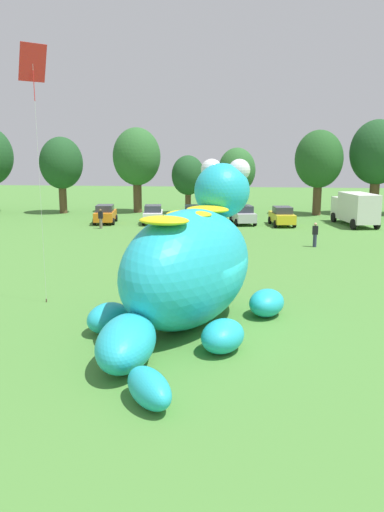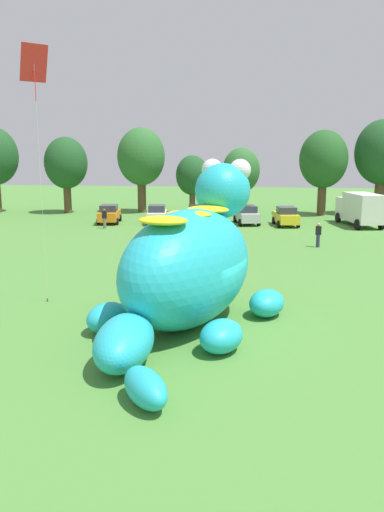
{
  "view_description": "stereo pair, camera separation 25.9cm",
  "coord_description": "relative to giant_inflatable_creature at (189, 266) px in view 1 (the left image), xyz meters",
  "views": [
    {
      "loc": [
        1.3,
        -18.65,
        6.55
      ],
      "look_at": [
        -1.14,
        1.44,
        2.46
      ],
      "focal_mm": 36.35,
      "sensor_mm": 36.0,
      "label": 1
    },
    {
      "loc": [
        1.56,
        -18.62,
        6.55
      ],
      "look_at": [
        -1.14,
        1.44,
        2.46
      ],
      "focal_mm": 36.35,
      "sensor_mm": 36.0,
      "label": 2
    }
  ],
  "objects": [
    {
      "name": "spectator_near_inflatable",
      "position": [
        -1.22,
        17.2,
        -1.43
      ],
      "size": [
        0.38,
        0.26,
        1.71
      ],
      "color": "black",
      "rests_on": "ground"
    },
    {
      "name": "tree_left",
      "position": [
        -18.17,
        34.83,
        3.02
      ],
      "size": [
        4.57,
        4.57,
        8.11
      ],
      "color": "brown",
      "rests_on": "ground"
    },
    {
      "name": "spectator_by_cars",
      "position": [
        -0.82,
        18.89,
        -1.43
      ],
      "size": [
        0.38,
        0.26,
        1.71
      ],
      "color": "#2D334C",
      "rests_on": "ground"
    },
    {
      "name": "car_white",
      "position": [
        -6.89,
        27.82,
        -1.43
      ],
      "size": [
        2.41,
        4.32,
        1.72
      ],
      "color": "white",
      "rests_on": "ground"
    },
    {
      "name": "car_orange",
      "position": [
        -11.36,
        27.5,
        -1.43
      ],
      "size": [
        2.42,
        4.32,
        1.72
      ],
      "color": "orange",
      "rests_on": "ground"
    },
    {
      "name": "spectator_wandering",
      "position": [
        6.65,
        17.37,
        -1.43
      ],
      "size": [
        0.38,
        0.26,
        1.71
      ],
      "color": "#2D334C",
      "rests_on": "ground"
    },
    {
      "name": "tree_centre",
      "position": [
        0.45,
        36.42,
        2.27
      ],
      "size": [
        3.93,
        3.93,
        6.97
      ],
      "color": "brown",
      "rests_on": "ground"
    },
    {
      "name": "car_silver",
      "position": [
        1.36,
        28.54,
        -1.43
      ],
      "size": [
        2.62,
        4.38,
        1.72
      ],
      "color": "#B7BABF",
      "rests_on": "ground"
    },
    {
      "name": "spectator_mid_field",
      "position": [
        -10.78,
        24.11,
        -1.43
      ],
      "size": [
        0.38,
        0.26,
        1.71
      ],
      "color": "#726656",
      "rests_on": "ground"
    },
    {
      "name": "tethered_flying_kite",
      "position": [
        -6.65,
        2.08,
        7.61
      ],
      "size": [
        1.13,
        1.13,
        10.81
      ],
      "color": "brown",
      "rests_on": "ground"
    },
    {
      "name": "giant_inflatable_creature",
      "position": [
        0.0,
        0.0,
        0.0
      ],
      "size": [
        7.71,
        12.59,
        6.25
      ],
      "color": "#23B2C6",
      "rests_on": "ground"
    },
    {
      "name": "tree_mid_right",
      "position": [
        14.84,
        37.38,
        4.13
      ],
      "size": [
        5.53,
        5.53,
        9.81
      ],
      "color": "brown",
      "rests_on": "ground"
    },
    {
      "name": "ground_plane",
      "position": [
        1.13,
        -0.42,
        -2.29
      ],
      "size": [
        160.0,
        160.0,
        0.0
      ],
      "primitive_type": "plane",
      "color": "#4C8438"
    },
    {
      "name": "tree_centre_left",
      "position": [
        -4.69,
        36.01,
        1.76
      ],
      "size": [
        3.48,
        3.48,
        6.18
      ],
      "color": "brown",
      "rests_on": "ground"
    },
    {
      "name": "car_black",
      "position": [
        -3.21,
        28.12,
        -1.43
      ],
      "size": [
        2.35,
        4.29,
        1.72
      ],
      "color": "black",
      "rests_on": "ground"
    },
    {
      "name": "car_yellow",
      "position": [
        4.89,
        27.94,
        -1.43
      ],
      "size": [
        2.42,
        4.32,
        1.72
      ],
      "color": "yellow",
      "rests_on": "ground"
    },
    {
      "name": "tree_centre_right",
      "position": [
        8.88,
        36.45,
        3.44
      ],
      "size": [
        4.93,
        4.93,
        8.76
      ],
      "color": "brown",
      "rests_on": "ground"
    },
    {
      "name": "box_truck",
      "position": [
        11.38,
        28.71,
        -0.69
      ],
      "size": [
        3.5,
        6.69,
        2.95
      ],
      "color": "silver",
      "rests_on": "ground"
    },
    {
      "name": "tree_mid_left",
      "position": [
        -10.34,
        36.53,
        3.67
      ],
      "size": [
        5.13,
        5.13,
        9.1
      ],
      "color": "brown",
      "rests_on": "ground"
    }
  ]
}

